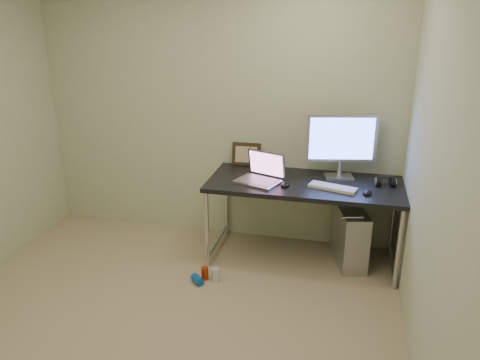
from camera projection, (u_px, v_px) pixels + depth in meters
name	position (u px, v px, depth m)	size (l,w,h in m)	color
floor	(150.00, 338.00, 3.28)	(3.50, 3.50, 0.00)	tan
wall_back	(216.00, 112.00, 4.45)	(3.50, 0.02, 2.50)	beige
wall_right	(442.00, 194.00, 2.47)	(0.02, 3.50, 2.50)	beige
desk	(304.00, 190.00, 4.11)	(1.69, 0.74, 0.75)	black
tower_computer	(350.00, 236.00, 4.18)	(0.34, 0.54, 0.55)	#A7A6AB
cable_a	(346.00, 209.00, 4.42)	(0.01, 0.01, 0.70)	black
cable_b	(356.00, 212.00, 4.38)	(0.01, 0.01, 0.72)	black
can_red	(205.00, 273.00, 3.98)	(0.06, 0.06, 0.11)	#B02B0E
can_white	(215.00, 275.00, 3.95)	(0.07, 0.07, 0.12)	silver
can_blue	(197.00, 280.00, 3.92)	(0.07, 0.07, 0.12)	blue
laptop	(261.00, 175.00, 4.09)	(0.44, 0.40, 0.25)	silver
monitor	(342.00, 141.00, 4.08)	(0.61, 0.23, 0.57)	silver
keyboard	(333.00, 188.00, 3.93)	(0.40, 0.13, 0.02)	silver
mouse_right	(367.00, 192.00, 3.81)	(0.07, 0.12, 0.04)	black
mouse_left	(285.00, 184.00, 3.99)	(0.07, 0.12, 0.04)	black
headphones	(385.00, 182.00, 3.99)	(0.17, 0.10, 0.11)	black
picture_frame	(246.00, 154.00, 4.49)	(0.28, 0.03, 0.22)	black
webcam	(269.00, 161.00, 4.37)	(0.04, 0.04, 0.12)	silver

